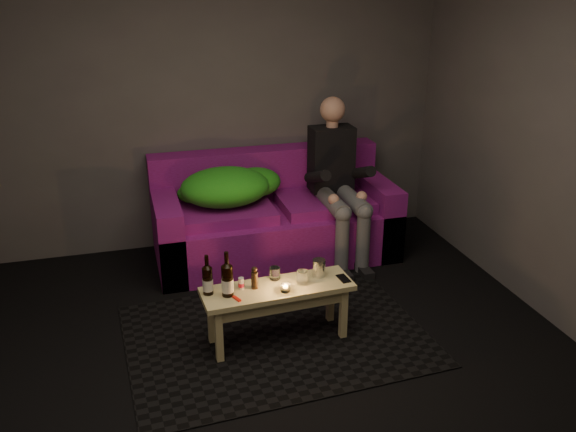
% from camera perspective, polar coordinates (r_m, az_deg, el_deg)
% --- Properties ---
extents(floor, '(4.50, 4.50, 0.00)m').
position_cam_1_polar(floor, '(3.94, 0.28, -15.03)').
color(floor, black).
rests_on(floor, ground).
extents(room, '(4.50, 4.50, 4.50)m').
position_cam_1_polar(room, '(3.67, -1.74, 10.54)').
color(room, silver).
rests_on(room, ground).
extents(rug, '(2.11, 1.58, 0.01)m').
position_cam_1_polar(rug, '(4.34, -1.12, -11.09)').
color(rug, black).
rests_on(rug, floor).
extents(sofa, '(2.07, 0.93, 0.89)m').
position_cam_1_polar(sofa, '(5.40, -1.39, -0.31)').
color(sofa, '#760F5C').
rests_on(sofa, floor).
extents(green_blanket, '(0.91, 0.62, 0.31)m').
position_cam_1_polar(green_blanket, '(5.19, -5.48, 2.77)').
color(green_blanket, '#1D9E1C').
rests_on(green_blanket, sofa).
extents(person, '(0.37, 0.86, 1.38)m').
position_cam_1_polar(person, '(5.26, 4.65, 3.59)').
color(person, black).
rests_on(person, sofa).
extents(coffee_table, '(1.03, 0.38, 0.42)m').
position_cam_1_polar(coffee_table, '(4.12, -0.97, -7.52)').
color(coffee_table, '#C9BA76').
rests_on(coffee_table, rug).
extents(beer_bottle_a, '(0.07, 0.07, 0.28)m').
position_cam_1_polar(beer_bottle_a, '(3.98, -7.53, -5.94)').
color(beer_bottle_a, black).
rests_on(beer_bottle_a, coffee_table).
extents(beer_bottle_b, '(0.08, 0.08, 0.31)m').
position_cam_1_polar(beer_bottle_b, '(3.94, -5.70, -5.95)').
color(beer_bottle_b, black).
rests_on(beer_bottle_b, coffee_table).
extents(salt_shaker, '(0.05, 0.05, 0.08)m').
position_cam_1_polar(salt_shaker, '(4.05, -4.40, -6.29)').
color(salt_shaker, silver).
rests_on(salt_shaker, coffee_table).
extents(pepper_mill, '(0.05, 0.05, 0.12)m').
position_cam_1_polar(pepper_mill, '(4.04, -3.15, -6.02)').
color(pepper_mill, black).
rests_on(pepper_mill, coffee_table).
extents(tumbler_back, '(0.09, 0.09, 0.09)m').
position_cam_1_polar(tumbler_back, '(4.16, -1.25, -5.38)').
color(tumbler_back, white).
rests_on(tumbler_back, coffee_table).
extents(tealight, '(0.07, 0.07, 0.05)m').
position_cam_1_polar(tealight, '(4.01, -0.24, -6.75)').
color(tealight, white).
rests_on(tealight, coffee_table).
extents(tumbler_front, '(0.09, 0.09, 0.10)m').
position_cam_1_polar(tumbler_front, '(4.10, 1.35, -5.77)').
color(tumbler_front, white).
rests_on(tumbler_front, coffee_table).
extents(steel_cup, '(0.09, 0.09, 0.12)m').
position_cam_1_polar(steel_cup, '(4.20, 2.90, -4.87)').
color(steel_cup, '#ACAEB3').
rests_on(steel_cup, coffee_table).
extents(smartphone, '(0.07, 0.13, 0.01)m').
position_cam_1_polar(smartphone, '(4.19, 5.21, -5.85)').
color(smartphone, black).
rests_on(smartphone, coffee_table).
extents(red_lighter, '(0.05, 0.08, 0.01)m').
position_cam_1_polar(red_lighter, '(3.94, -4.82, -7.72)').
color(red_lighter, red).
rests_on(red_lighter, coffee_table).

